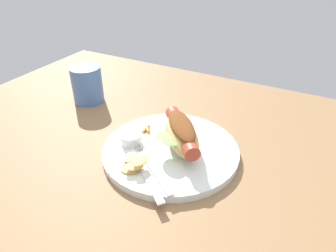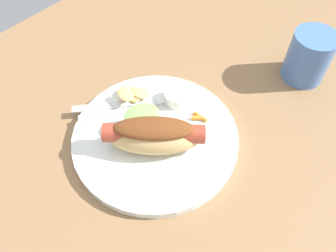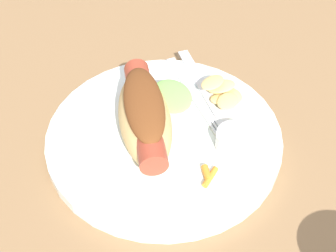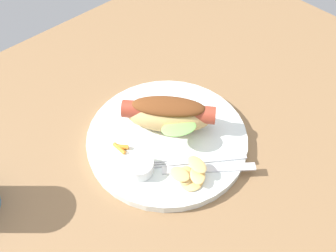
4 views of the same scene
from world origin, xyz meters
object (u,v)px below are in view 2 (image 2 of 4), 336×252
object	(u,v)px
carrot_garnish	(199,117)
hot_dog	(154,134)
sauce_ramekin	(177,97)
knife	(115,105)
drinking_cup	(309,57)
plate	(155,138)
fork	(123,112)
chips_pile	(131,94)

from	to	relation	value
carrot_garnish	hot_dog	bearing A→B (deg)	169.05
sauce_ramekin	knife	distance (cm)	11.33
carrot_garnish	drinking_cup	xyz separation A→B (cm)	(23.46, -7.71, 2.96)
knife	drinking_cup	distance (cm)	37.77
plate	sauce_ramekin	xyz separation A→B (cm)	(8.27, 2.36, 1.91)
hot_dog	drinking_cup	distance (cm)	34.24
plate	fork	distance (cm)	7.75
drinking_cup	knife	bearing A→B (deg)	146.44
hot_dog	knife	world-z (taller)	hot_dog
knife	chips_pile	xyz separation A→B (cm)	(3.40, -0.84, 0.84)
plate	knife	bearing A→B (deg)	90.89
drinking_cup	hot_dog	bearing A→B (deg)	163.83
plate	fork	bearing A→B (deg)	91.54
hot_dog	carrot_garnish	world-z (taller)	hot_dog
drinking_cup	carrot_garnish	bearing A→B (deg)	161.80
knife	carrot_garnish	xyz separation A→B (cm)	(7.91, -13.09, 0.19)
plate	hot_dog	bearing A→B (deg)	-140.32
hot_dog	fork	world-z (taller)	hot_dog
plate	carrot_garnish	distance (cm)	8.48
fork	chips_pile	world-z (taller)	chips_pile
hot_dog	drinking_cup	bearing A→B (deg)	33.03
sauce_ramekin	fork	size ratio (longest dim) A/B	0.32
hot_dog	drinking_cup	world-z (taller)	drinking_cup
knife	drinking_cup	size ratio (longest dim) A/B	1.56
knife	plate	bearing A→B (deg)	-48.95
drinking_cup	chips_pile	bearing A→B (deg)	144.48
hot_dog	drinking_cup	xyz separation A→B (cm)	(32.89, -9.54, -0.00)
fork	chips_pile	xyz separation A→B (cm)	(3.45, 1.35, 0.82)
plate	fork	size ratio (longest dim) A/B	2.02
sauce_ramekin	chips_pile	world-z (taller)	chips_pile
plate	drinking_cup	distance (cm)	33.33
plate	fork	world-z (taller)	fork
chips_pile	hot_dog	bearing A→B (deg)	-115.26
plate	knife	world-z (taller)	knife
hot_dog	knife	xyz separation A→B (cm)	(1.52, 11.27, -3.15)
hot_dog	sauce_ramekin	size ratio (longest dim) A/B	3.33
hot_dog	knife	bearing A→B (deg)	131.51
chips_pile	plate	bearing A→B (deg)	-109.74
hot_dog	fork	size ratio (longest dim) A/B	1.08
knife	hot_dog	bearing A→B (deg)	-57.55
sauce_ramekin	drinking_cup	world-z (taller)	drinking_cup
sauce_ramekin	carrot_garnish	xyz separation A→B (cm)	(-0.51, -5.58, -0.73)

